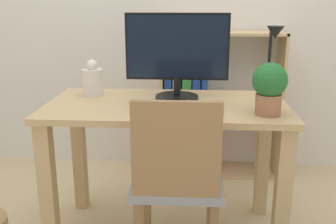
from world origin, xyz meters
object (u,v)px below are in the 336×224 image
Objects in this scene: desk_lamp at (272,57)px; chair at (177,179)px; keyboard at (176,105)px; vase at (93,81)px; bookshelf at (197,112)px; monitor at (177,52)px; potted_plant at (269,86)px.

chair is at bearing -141.83° from desk_lamp.
vase reaches higher than keyboard.
monitor is at bearing -99.09° from bookshelf.
vase is at bearing -129.68° from bookshelf.
desk_lamp is at bearing -7.79° from vase.
keyboard is at bearing 85.99° from chair.
desk_lamp reaches higher than bookshelf.
potted_plant is 1.13m from bookshelf.
chair is at bearing -94.63° from bookshelf.
potted_plant is 0.27× the size of chair.
monitor is 2.24× the size of potted_plant.
potted_plant is 0.23× the size of bookshelf.
bookshelf is (0.12, 0.73, -0.52)m from monitor.
bookshelf is at bearing 106.97° from potted_plant.
potted_plant reaches higher than keyboard.
potted_plant is (0.42, -0.28, -0.11)m from monitor.
monitor is 0.52m from potted_plant.
monitor is 0.67m from chair.
desk_lamp is at bearing 30.27° from chair.
monitor is 0.29m from keyboard.
vase is (-0.46, 0.04, -0.16)m from monitor.
monitor is at bearing -4.50° from vase.
monitor is 0.61× the size of chair.
vase is at bearing 172.21° from desk_lamp.
keyboard is at bearing -97.12° from bookshelf.
desk_lamp reaches higher than chair.
vase is at bearing 127.55° from chair.
vase is at bearing 155.84° from keyboard.
keyboard is 0.38m from chair.
bookshelf is at bearing 50.32° from vase.
keyboard is at bearing 165.31° from potted_plant.
chair is (0.48, -0.47, -0.34)m from vase.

